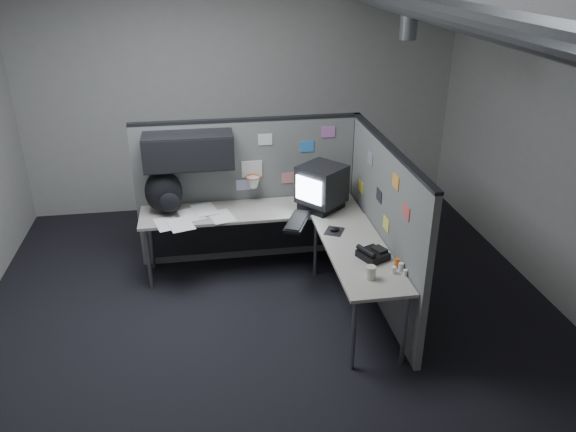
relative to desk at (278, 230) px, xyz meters
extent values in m
cube|color=black|center=(-0.15, -0.70, -0.62)|extent=(5.60, 5.60, 0.01)
cube|color=#9E9E99|center=(-0.15, 2.10, 0.99)|extent=(5.60, 0.01, 3.20)
cube|color=#9E9E99|center=(-0.15, -3.51, 0.99)|extent=(5.60, 0.01, 3.20)
cylinder|color=slate|center=(1.25, -0.70, 2.24)|extent=(0.40, 5.49, 0.40)
cylinder|color=slate|center=(1.25, 0.10, 1.99)|extent=(0.16, 0.16, 0.30)
cube|color=slate|center=(-0.23, 0.60, 0.19)|extent=(2.43, 0.06, 1.60)
cube|color=black|center=(-0.23, 0.60, 1.00)|extent=(2.43, 0.07, 0.03)
cube|color=black|center=(0.95, 0.60, 0.19)|extent=(0.07, 0.07, 1.60)
cube|color=black|center=(-0.85, 0.40, 0.76)|extent=(0.90, 0.35, 0.35)
cube|color=black|center=(-0.85, 0.22, 0.76)|extent=(0.90, 0.02, 0.33)
cube|color=silver|center=(-0.20, 0.56, 0.47)|extent=(0.22, 0.02, 0.18)
torus|color=#D85914|center=(-0.20, 0.47, 0.41)|extent=(0.16, 0.16, 0.01)
cone|color=white|center=(-0.20, 0.47, 0.35)|extent=(0.14, 0.14, 0.11)
cube|color=#4CB266|center=(-1.10, 0.56, 0.41)|extent=(0.15, 0.01, 0.12)
cube|color=silver|center=(-0.05, 0.56, 0.79)|extent=(0.15, 0.01, 0.12)
cube|color=#D87F7F|center=(0.20, 0.56, 0.34)|extent=(0.15, 0.01, 0.12)
cube|color=#337FCC|center=(0.40, 0.56, 0.69)|extent=(0.15, 0.01, 0.12)
cube|color=#B266B2|center=(0.63, 0.56, 0.84)|extent=(0.15, 0.01, 0.12)
cube|color=silver|center=(-0.30, 0.56, 0.29)|extent=(0.15, 0.01, 0.12)
cube|color=slate|center=(0.95, -0.49, 0.19)|extent=(0.06, 2.23, 1.60)
cube|color=black|center=(0.95, -0.49, 1.00)|extent=(0.07, 2.23, 0.03)
cube|color=gray|center=(0.92, -0.05, 0.74)|extent=(0.01, 0.15, 0.12)
cube|color=#26262D|center=(0.92, -0.40, 0.49)|extent=(0.01, 0.15, 0.12)
cube|color=orange|center=(0.92, -0.80, 0.79)|extent=(0.01, 0.15, 0.12)
cube|color=gold|center=(0.92, 0.20, 0.34)|extent=(0.01, 0.15, 0.12)
cube|color=#CC4C4C|center=(0.92, -1.10, 0.64)|extent=(0.01, 0.15, 0.12)
cube|color=#E5D84C|center=(0.92, -0.65, 0.31)|extent=(0.01, 0.15, 0.12)
cube|color=#9F9990|center=(-0.25, 0.28, 0.10)|extent=(2.30, 0.56, 0.03)
cube|color=#9F9990|center=(0.63, -0.78, 0.10)|extent=(0.56, 1.55, 0.03)
cube|color=black|center=(-0.25, 0.50, -0.21)|extent=(2.18, 0.02, 0.55)
cylinder|color=gray|center=(-1.33, 0.06, -0.26)|extent=(0.04, 0.04, 0.70)
cylinder|color=gray|center=(-1.33, 0.50, -0.26)|extent=(0.04, 0.04, 0.70)
cylinder|color=gray|center=(0.41, 0.06, -0.26)|extent=(0.04, 0.04, 0.70)
cylinder|color=gray|center=(0.41, -1.48, -0.26)|extent=(0.04, 0.04, 0.70)
cylinder|color=gray|center=(0.85, -1.48, -0.26)|extent=(0.04, 0.04, 0.70)
cube|color=black|center=(0.50, 0.20, 0.16)|extent=(0.52, 0.52, 0.08)
cube|color=black|center=(0.50, 0.20, 0.39)|extent=(0.58, 0.58, 0.39)
cube|color=#D1E5F9|center=(0.33, 0.06, 0.39)|extent=(0.22, 0.26, 0.26)
cube|color=black|center=(0.18, -0.12, 0.13)|extent=(0.36, 0.53, 0.03)
cube|color=black|center=(0.18, -0.12, 0.15)|extent=(0.32, 0.48, 0.01)
cube|color=black|center=(0.51, -0.36, 0.12)|extent=(0.24, 0.26, 0.01)
ellipsoid|color=black|center=(0.51, -0.36, 0.14)|extent=(0.11, 0.09, 0.04)
cube|color=black|center=(0.72, -0.92, 0.15)|extent=(0.29, 0.30, 0.06)
cylinder|color=black|center=(0.65, -0.94, 0.20)|extent=(0.13, 0.21, 0.05)
cube|color=black|center=(0.78, -0.91, 0.19)|extent=(0.14, 0.16, 0.02)
cylinder|color=silver|center=(0.89, -1.17, 0.15)|extent=(0.06, 0.06, 0.07)
cylinder|color=silver|center=(0.82, -1.20, 0.15)|extent=(0.05, 0.05, 0.06)
cylinder|color=silver|center=(0.90, -1.25, 0.14)|extent=(0.05, 0.05, 0.05)
cylinder|color=#D85914|center=(0.88, -1.11, 0.16)|extent=(0.05, 0.05, 0.08)
cylinder|color=beige|center=(0.60, -1.25, 0.18)|extent=(0.10, 0.10, 0.12)
cube|color=white|center=(-0.56, 0.16, 0.12)|extent=(0.31, 0.37, 0.00)
cube|color=white|center=(-0.87, 0.24, 0.12)|extent=(0.31, 0.38, 0.00)
cube|color=white|center=(-1.10, 0.06, 0.13)|extent=(0.31, 0.38, 0.00)
cube|color=white|center=(-0.72, 0.34, 0.13)|extent=(0.31, 0.38, 0.00)
cube|color=white|center=(-0.97, 0.00, 0.13)|extent=(0.31, 0.38, 0.00)
ellipsoid|color=black|center=(-1.13, 0.35, 0.35)|extent=(0.39, 0.29, 0.47)
ellipsoid|color=black|center=(-1.07, 0.20, 0.29)|extent=(0.21, 0.13, 0.21)
camera|label=1|loc=(-0.71, -5.09, 2.58)|focal=35.00mm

